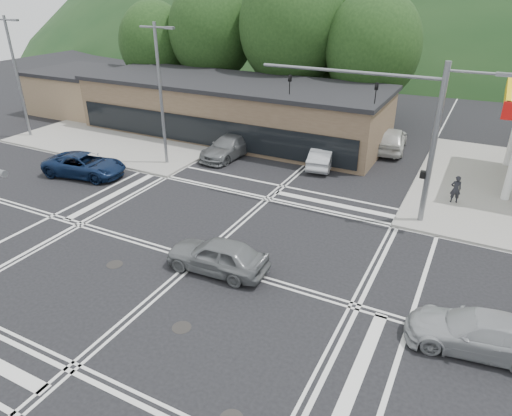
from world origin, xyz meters
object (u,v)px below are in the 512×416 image
at_px(car_northbound, 229,147).
at_px(pedestrian, 456,189).
at_px(car_grey_center, 217,255).
at_px(car_silver_east, 480,332).
at_px(car_queue_b, 391,139).
at_px(car_blue_west, 85,165).
at_px(car_queue_a, 323,156).

distance_m(car_northbound, pedestrian, 15.01).
bearing_deg(car_grey_center, car_silver_east, 86.89).
bearing_deg(car_silver_east, car_grey_center, -98.08).
distance_m(car_grey_center, car_silver_east, 10.17).
height_order(car_silver_east, car_queue_b, car_queue_b).
relative_size(car_silver_east, car_queue_b, 0.94).
height_order(car_blue_west, car_queue_a, car_blue_west).
relative_size(car_grey_center, car_queue_b, 0.88).
xyz_separation_m(car_queue_a, car_northbound, (-6.50, -1.25, 0.06)).
height_order(car_grey_center, car_northbound, car_grey_center).
xyz_separation_m(car_grey_center, car_queue_a, (-0.25, 13.80, -0.07)).
bearing_deg(car_queue_a, car_northbound, 2.10).
bearing_deg(car_blue_west, car_queue_b, -59.24).
bearing_deg(car_blue_west, car_queue_a, -66.19).
height_order(car_grey_center, car_silver_east, car_grey_center).
xyz_separation_m(car_blue_west, car_queue_b, (16.18, 13.80, 0.13)).
bearing_deg(car_silver_east, car_queue_b, -167.74).
distance_m(car_silver_east, pedestrian, 11.67).
xyz_separation_m(car_blue_west, car_grey_center, (13.09, -5.30, 0.03)).
distance_m(car_blue_west, car_queue_a, 15.40).
distance_m(car_silver_east, car_northbound, 21.07).
relative_size(car_queue_a, car_queue_b, 0.83).
bearing_deg(car_northbound, car_queue_a, 17.10).
relative_size(car_grey_center, car_silver_east, 0.93).
xyz_separation_m(car_northbound, pedestrian, (14.97, -1.04, 0.19)).
distance_m(car_grey_center, pedestrian, 14.14).
height_order(car_blue_west, car_northbound, car_northbound).
bearing_deg(car_grey_center, car_queue_b, 167.69).
distance_m(car_queue_a, car_queue_b, 6.27).
relative_size(car_silver_east, pedestrian, 3.02).
height_order(car_northbound, pedestrian, pedestrian).
bearing_deg(car_queue_b, car_grey_center, 74.37).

